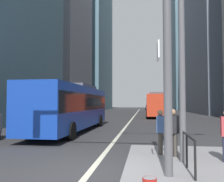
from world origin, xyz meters
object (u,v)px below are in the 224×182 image
Objects in this scene: street_lamp_post at (181,3)px; city_bus_red_distant at (154,103)px; car_oncoming_mid at (75,112)px; pedestrian_waiting at (173,130)px; car_receding_far at (157,108)px; city_bus_red_receding at (156,104)px; traffic_signal_gantry at (97,27)px; car_receding_near at (149,107)px; pedestrian_far at (160,130)px; city_bus_blue_oncoming at (72,105)px.

city_bus_red_distant is at bearing 89.05° from street_lamp_post.
car_oncoming_mid is 2.56× the size of pedestrian_waiting.
city_bus_red_receding is at bearing -93.12° from car_receding_far.
traffic_signal_gantry is at bearing -72.18° from car_oncoming_mid.
car_oncoming_mid and car_receding_far have the same top height.
pedestrian_waiting is (-0.18, -57.83, 0.08)m from car_receding_near.
pedestrian_far is (-0.63, 1.11, -4.24)m from street_lamp_post.
car_oncoming_mid is at bearing 115.47° from street_lamp_post.
city_bus_red_receding is 31.65m from car_receding_near.
city_bus_red_distant is 47.89m from pedestrian_waiting.
city_bus_red_receding is (6.61, 18.27, -0.00)m from city_bus_blue_oncoming.
traffic_signal_gantry is at bearing -92.31° from car_receding_near.
traffic_signal_gantry is 4.47m from pedestrian_far.
car_receding_near is (-0.39, 31.63, -0.85)m from city_bus_red_receding.
traffic_signal_gantry is 3.62× the size of pedestrian_waiting.
pedestrian_far is (-0.97, -25.80, -0.80)m from city_bus_red_receding.
traffic_signal_gantry is 3.18m from street_lamp_post.
city_bus_red_receding is at bearing 70.12° from city_bus_blue_oncoming.
city_bus_blue_oncoming is 11.22m from street_lamp_post.
car_receding_near is at bearing 89.82° from pedestrian_waiting.
car_oncoming_mid is at bearing 107.82° from traffic_signal_gantry.
car_receding_far is 39.77m from street_lamp_post.
city_bus_red_receding is 6.70× the size of pedestrian_far.
street_lamp_post is (-1.02, -39.53, 4.29)m from car_receding_far.
pedestrian_waiting is 1.03× the size of pedestrian_far.
city_bus_red_receding is 12.23m from car_oncoming_mid.
city_bus_blue_oncoming is 1.51× the size of street_lamp_post.
car_receding_far is (0.22, -9.06, -0.85)m from city_bus_red_distant.
street_lamp_post is 4.83× the size of pedestrian_waiting.
pedestrian_waiting is (2.24, 2.31, -3.02)m from traffic_signal_gantry.
street_lamp_post reaches higher than pedestrian_waiting.
city_bus_blue_oncoming is 2.92× the size of car_receding_near.
street_lamp_post is 4.43m from pedestrian_far.
car_receding_near is at bearing 76.91° from car_oncoming_mid.
city_bus_blue_oncoming is 1.07× the size of city_bus_red_distant.
traffic_signal_gantry is at bearing -134.22° from pedestrian_waiting.
car_receding_far is 0.74× the size of traffic_signal_gantry.
pedestrian_far is at bearing 119.79° from street_lamp_post.
city_bus_blue_oncoming is 11.14m from traffic_signal_gantry.
car_oncoming_mid is 0.71× the size of traffic_signal_gantry.
city_bus_red_distant is 50.33m from traffic_signal_gantry.
traffic_signal_gantry reaches higher than pedestrian_far.
city_bus_red_distant is at bearing 88.76° from pedestrian_waiting.
street_lamp_post is (6.27, -8.64, 3.45)m from city_bus_blue_oncoming.
city_bus_blue_oncoming is at bearing -103.29° from car_receding_far.
traffic_signal_gantry reaches higher than pedestrian_waiting.
pedestrian_waiting is 0.56m from pedestrian_far.
city_bus_red_distant is 1.87× the size of traffic_signal_gantry.
city_bus_red_distant is 30.98m from car_oncoming_mid.
pedestrian_far is (-0.40, 0.39, -0.03)m from pedestrian_waiting.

